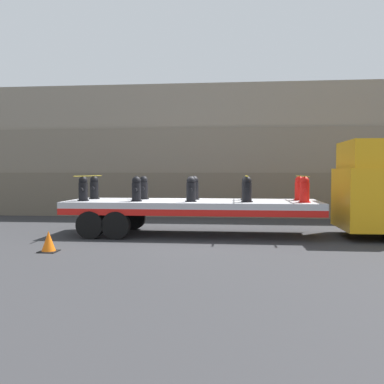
% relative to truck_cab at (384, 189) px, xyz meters
% --- Properties ---
extents(ground_plane, '(120.00, 120.00, 0.00)m').
position_rel_truck_cab_xyz_m(ground_plane, '(-6.17, 0.00, -1.55)').
color(ground_plane, '#2D2D30').
extents(rock_cliff, '(60.00, 3.30, 6.25)m').
position_rel_truck_cab_xyz_m(rock_cliff, '(-6.17, 7.11, 1.57)').
color(rock_cliff, '#665B4C').
rests_on(rock_cliff, ground_plane).
extents(truck_cab, '(2.65, 2.72, 3.10)m').
position_rel_truck_cab_xyz_m(truck_cab, '(0.00, 0.00, 0.00)').
color(truck_cab, orange).
rests_on(truck_cab, ground_plane).
extents(flatbed_trailer, '(8.35, 2.62, 1.15)m').
position_rel_truck_cab_xyz_m(flatbed_trailer, '(-6.64, 0.00, -0.61)').
color(flatbed_trailer, '#B2B2B7').
rests_on(flatbed_trailer, ground_plane).
extents(fire_hydrant_black_near_0, '(0.37, 0.50, 0.82)m').
position_rel_truck_cab_xyz_m(fire_hydrant_black_near_0, '(-9.75, -0.55, -0.00)').
color(fire_hydrant_black_near_0, black).
rests_on(fire_hydrant_black_near_0, flatbed_trailer).
extents(fire_hydrant_black_far_0, '(0.37, 0.50, 0.82)m').
position_rel_truck_cab_xyz_m(fire_hydrant_black_far_0, '(-9.75, 0.55, -0.00)').
color(fire_hydrant_black_far_0, black).
rests_on(fire_hydrant_black_far_0, flatbed_trailer).
extents(fire_hydrant_black_near_1, '(0.37, 0.50, 0.82)m').
position_rel_truck_cab_xyz_m(fire_hydrant_black_near_1, '(-7.96, -0.55, -0.00)').
color(fire_hydrant_black_near_1, black).
rests_on(fire_hydrant_black_near_1, flatbed_trailer).
extents(fire_hydrant_black_far_1, '(0.37, 0.50, 0.82)m').
position_rel_truck_cab_xyz_m(fire_hydrant_black_far_1, '(-7.96, 0.55, -0.00)').
color(fire_hydrant_black_far_1, black).
rests_on(fire_hydrant_black_far_1, flatbed_trailer).
extents(fire_hydrant_black_near_2, '(0.37, 0.50, 0.82)m').
position_rel_truck_cab_xyz_m(fire_hydrant_black_near_2, '(-6.17, -0.55, -0.00)').
color(fire_hydrant_black_near_2, black).
rests_on(fire_hydrant_black_near_2, flatbed_trailer).
extents(fire_hydrant_black_far_2, '(0.37, 0.50, 0.82)m').
position_rel_truck_cab_xyz_m(fire_hydrant_black_far_2, '(-6.17, 0.55, -0.00)').
color(fire_hydrant_black_far_2, black).
rests_on(fire_hydrant_black_far_2, flatbed_trailer).
extents(fire_hydrant_black_near_3, '(0.37, 0.50, 0.82)m').
position_rel_truck_cab_xyz_m(fire_hydrant_black_near_3, '(-4.38, -0.55, -0.00)').
color(fire_hydrant_black_near_3, black).
rests_on(fire_hydrant_black_near_3, flatbed_trailer).
extents(fire_hydrant_black_far_3, '(0.37, 0.50, 0.82)m').
position_rel_truck_cab_xyz_m(fire_hydrant_black_far_3, '(-4.38, 0.55, -0.00)').
color(fire_hydrant_black_far_3, black).
rests_on(fire_hydrant_black_far_3, flatbed_trailer).
extents(fire_hydrant_red_near_4, '(0.37, 0.50, 0.82)m').
position_rel_truck_cab_xyz_m(fire_hydrant_red_near_4, '(-2.59, -0.55, -0.00)').
color(fire_hydrant_red_near_4, red).
rests_on(fire_hydrant_red_near_4, flatbed_trailer).
extents(fire_hydrant_red_far_4, '(0.37, 0.50, 0.82)m').
position_rel_truck_cab_xyz_m(fire_hydrant_red_far_4, '(-2.59, 0.55, -0.00)').
color(fire_hydrant_red_far_4, red).
rests_on(fire_hydrant_red_far_4, flatbed_trailer).
extents(cargo_strap_rear, '(0.05, 2.72, 0.01)m').
position_rel_truck_cab_xyz_m(cargo_strap_rear, '(-9.75, 0.00, 0.43)').
color(cargo_strap_rear, yellow).
rests_on(cargo_strap_rear, fire_hydrant_black_near_0).
extents(cargo_strap_middle, '(0.05, 2.72, 0.01)m').
position_rel_truck_cab_xyz_m(cargo_strap_middle, '(-4.38, 0.00, 0.43)').
color(cargo_strap_middle, yellow).
rests_on(cargo_strap_middle, fire_hydrant_black_near_3).
extents(cargo_strap_front, '(0.05, 2.72, 0.01)m').
position_rel_truck_cab_xyz_m(cargo_strap_front, '(-2.59, 0.00, 0.43)').
color(cargo_strap_front, yellow).
rests_on(cargo_strap_front, fire_hydrant_red_near_4).
extents(traffic_cone, '(0.47, 0.47, 0.55)m').
position_rel_truck_cab_xyz_m(traffic_cone, '(-9.65, -3.44, -1.28)').
color(traffic_cone, black).
rests_on(traffic_cone, ground_plane).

